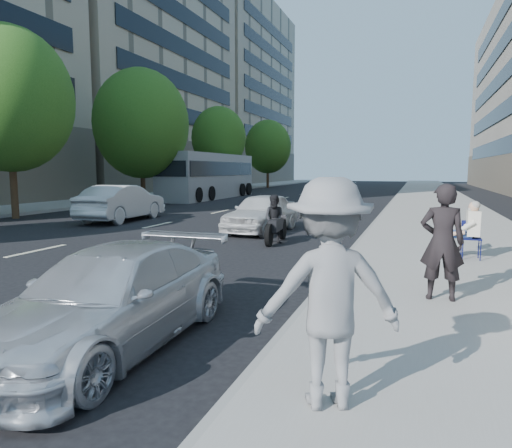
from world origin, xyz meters
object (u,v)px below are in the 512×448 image
at_px(jogger, 329,293).
at_px(parked_sedan, 111,298).
at_px(white_sedan_mid, 122,203).
at_px(motorcycle, 276,222).
at_px(pedestrian_woman, 442,242).
at_px(white_sedan_near, 261,213).
at_px(seated_protester, 466,227).
at_px(bus, 210,176).

distance_m(jogger, parked_sedan, 2.96).
height_order(jogger, parked_sedan, jogger).
distance_m(parked_sedan, white_sedan_mid, 14.25).
bearing_deg(jogger, parked_sedan, -38.49).
bearing_deg(motorcycle, pedestrian_woman, -56.13).
distance_m(white_sedan_near, motorcycle, 2.52).
distance_m(pedestrian_woman, parked_sedan, 4.86).
distance_m(jogger, pedestrian_woman, 3.87).
height_order(pedestrian_woman, white_sedan_near, pedestrian_woman).
relative_size(seated_protester, pedestrian_woman, 0.73).
bearing_deg(white_sedan_near, parked_sedan, -75.90).
relative_size(seated_protester, white_sedan_near, 0.33).
bearing_deg(bus, white_sedan_near, -60.32).
bearing_deg(parked_sedan, white_sedan_mid, 124.56).
bearing_deg(motorcycle, white_sedan_near, 112.88).
bearing_deg(pedestrian_woman, jogger, 71.56).
bearing_deg(pedestrian_woman, parked_sedan, 34.65).
distance_m(jogger, white_sedan_mid, 16.61).
bearing_deg(pedestrian_woman, white_sedan_near, -56.31).
bearing_deg(parked_sedan, jogger, -16.41).
bearing_deg(white_sedan_mid, bus, -81.68).
bearing_deg(motorcycle, jogger, -75.65).
distance_m(white_sedan_mid, bus, 15.52).
xyz_separation_m(motorcycle, bus, (-10.90, 18.68, 1.00)).
relative_size(white_sedan_near, white_sedan_mid, 0.85).
height_order(seated_protester, jogger, jogger).
height_order(seated_protester, white_sedan_near, seated_protester).
bearing_deg(seated_protester, jogger, -103.19).
height_order(white_sedan_mid, motorcycle, white_sedan_mid).
distance_m(seated_protester, jogger, 7.63).
xyz_separation_m(parked_sedan, white_sedan_mid, (-8.22, 11.64, 0.16)).
height_order(white_sedan_near, bus, bus).
relative_size(pedestrian_woman, bus, 0.15).
bearing_deg(white_sedan_near, seated_protester, -25.95).
bearing_deg(seated_protester, bus, 128.10).
xyz_separation_m(jogger, motorcycle, (-3.20, 8.94, -0.48)).
xyz_separation_m(jogger, white_sedan_near, (-4.39, 11.16, -0.45)).
bearing_deg(motorcycle, parked_sedan, -92.54).
height_order(motorcycle, bus, bus).
bearing_deg(jogger, pedestrian_woman, -128.63).
height_order(white_sedan_near, white_sedan_mid, white_sedan_mid).
xyz_separation_m(parked_sedan, bus, (-11.30, 26.83, 1.04)).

